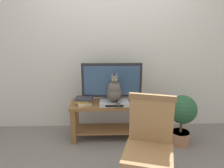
{
  "coord_description": "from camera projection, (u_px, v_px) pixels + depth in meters",
  "views": [
    {
      "loc": [
        -0.1,
        -2.46,
        1.7
      ],
      "look_at": [
        -0.01,
        0.51,
        0.86
      ],
      "focal_mm": 35.29,
      "sensor_mm": 36.0,
      "label": 1
    }
  ],
  "objects": [
    {
      "name": "media_box",
      "position": [
        114.0,
        103.0,
        3.15
      ],
      "size": [
        0.42,
        0.26,
        0.05
      ],
      "color": "#ADADB2",
      "rests_on": "tv_stand"
    },
    {
      "name": "tv_stand",
      "position": [
        112.0,
        114.0,
        3.27
      ],
      "size": [
        1.21,
        0.42,
        0.56
      ],
      "color": "brown",
      "rests_on": "ground"
    },
    {
      "name": "cat",
      "position": [
        114.0,
        91.0,
        3.09
      ],
      "size": [
        0.21,
        0.33,
        0.43
      ],
      "color": "#514C47",
      "rests_on": "media_box"
    },
    {
      "name": "wooden_chair",
      "position": [
        149.0,
        139.0,
        2.19
      ],
      "size": [
        0.58,
        0.58,
        1.01
      ],
      "color": "olive",
      "rests_on": "ground"
    },
    {
      "name": "ground_plane",
      "position": [
        114.0,
        159.0,
        2.83
      ],
      "size": [
        12.0,
        12.0,
        0.0
      ],
      "primitive_type": "plane",
      "color": "slate"
    },
    {
      "name": "tv",
      "position": [
        112.0,
        82.0,
        3.19
      ],
      "size": [
        0.87,
        0.2,
        0.58
      ],
      "color": "black",
      "rests_on": "tv_stand"
    },
    {
      "name": "back_wall",
      "position": [
        112.0,
        42.0,
        3.44
      ],
      "size": [
        7.0,
        0.12,
        2.8
      ],
      "primitive_type": "cube",
      "color": "beige",
      "rests_on": "ground"
    },
    {
      "name": "book_stack",
      "position": [
        84.0,
        101.0,
        3.15
      ],
      "size": [
        0.25,
        0.21,
        0.1
      ],
      "color": "beige",
      "rests_on": "tv_stand"
    },
    {
      "name": "potted_plant",
      "position": [
        182.0,
        115.0,
        3.08
      ],
      "size": [
        0.4,
        0.4,
        0.73
      ],
      "color": "#9E6B4C",
      "rests_on": "ground"
    }
  ]
}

